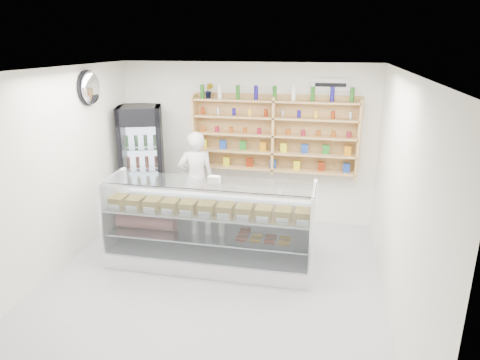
# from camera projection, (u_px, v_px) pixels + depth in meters

# --- Properties ---
(room) EXTENTS (5.00, 5.00, 5.00)m
(room) POSITION_uv_depth(u_px,v_px,m) (208.00, 188.00, 5.28)
(room) COLOR #9C9DA0
(room) RESTS_ON ground
(display_counter) EXTENTS (2.96, 0.88, 1.29)m
(display_counter) POSITION_uv_depth(u_px,v_px,m) (210.00, 242.00, 6.19)
(display_counter) COLOR white
(display_counter) RESTS_ON floor
(shop_worker) EXTENTS (0.73, 0.61, 1.70)m
(shop_worker) POSITION_uv_depth(u_px,v_px,m) (196.00, 180.00, 7.38)
(shop_worker) COLOR silver
(shop_worker) RESTS_ON floor
(drinks_cooler) EXTENTS (0.93, 0.92, 2.06)m
(drinks_cooler) POSITION_uv_depth(u_px,v_px,m) (143.00, 163.00, 7.74)
(drinks_cooler) COLOR black
(drinks_cooler) RESTS_ON floor
(wall_shelving) EXTENTS (2.84, 0.28, 1.33)m
(wall_shelving) POSITION_uv_depth(u_px,v_px,m) (274.00, 135.00, 7.30)
(wall_shelving) COLOR tan
(wall_shelving) RESTS_ON back_wall
(potted_plant) EXTENTS (0.15, 0.13, 0.26)m
(potted_plant) POSITION_uv_depth(u_px,v_px,m) (209.00, 91.00, 7.30)
(potted_plant) COLOR #1E6626
(potted_plant) RESTS_ON wall_shelving
(security_mirror) EXTENTS (0.15, 0.50, 0.50)m
(security_mirror) POSITION_uv_depth(u_px,v_px,m) (91.00, 88.00, 6.50)
(security_mirror) COLOR silver
(security_mirror) RESTS_ON left_wall
(wall_sign) EXTENTS (0.62, 0.03, 0.20)m
(wall_sign) POSITION_uv_depth(u_px,v_px,m) (331.00, 85.00, 6.98)
(wall_sign) COLOR white
(wall_sign) RESTS_ON back_wall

